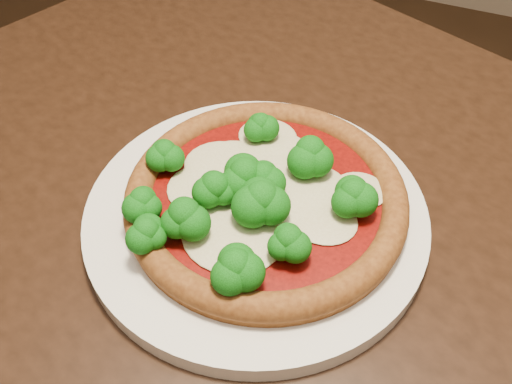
% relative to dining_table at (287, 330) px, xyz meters
% --- Properties ---
extents(dining_table, '(1.30, 1.18, 0.75)m').
position_rel_dining_table_xyz_m(dining_table, '(0.00, 0.00, 0.00)').
color(dining_table, black).
rests_on(dining_table, floor).
extents(plate, '(0.31, 0.31, 0.02)m').
position_rel_dining_table_xyz_m(plate, '(-0.05, 0.04, 0.11)').
color(plate, silver).
rests_on(plate, dining_table).
extents(pizza, '(0.25, 0.25, 0.06)m').
position_rel_dining_table_xyz_m(pizza, '(-0.05, 0.04, 0.14)').
color(pizza, brown).
rests_on(pizza, plate).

